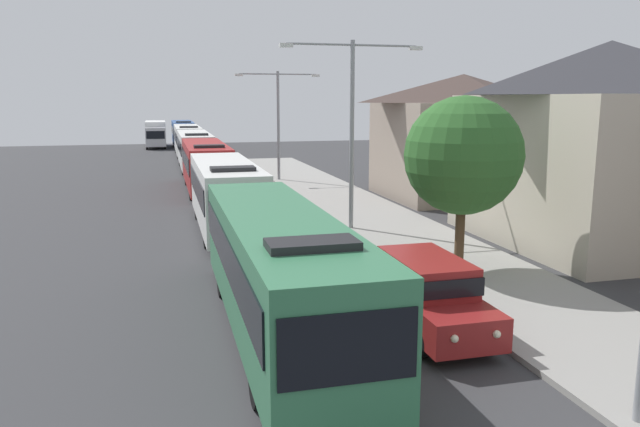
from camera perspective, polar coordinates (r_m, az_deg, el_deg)
bus_lead at (r=15.29m, az=-3.89°, el=-5.13°), size 2.58×11.86×3.21m
bus_second_in_line at (r=27.67m, az=-8.84°, el=1.91°), size 2.58×10.56×3.21m
bus_middle at (r=39.79m, az=-10.66°, el=4.50°), size 2.58×11.20×3.21m
bus_fourth_in_line at (r=52.40m, az=-11.66°, el=5.91°), size 2.58×12.05×3.21m
bus_rear at (r=65.72m, az=-12.30°, el=6.82°), size 2.58×12.15×3.21m
bus_tail_end at (r=79.35m, az=-12.73°, el=7.42°), size 2.58×12.05×3.21m
white_suv at (r=15.89m, az=9.97°, el=-7.12°), size 1.86×5.06×1.90m
box_truck_oncoming at (r=77.71m, az=-15.14°, el=7.27°), size 2.35×8.36×3.15m
streetlamp_mid at (r=26.83m, az=3.02°, el=9.26°), size 6.35×0.28×8.17m
streetlamp_far at (r=43.59m, az=-3.94°, el=9.37°), size 6.00×0.28×7.61m
roadside_tree at (r=20.58m, az=13.27°, el=5.28°), size 3.90×3.90×5.83m
house_far_gabled at (r=27.40m, az=25.04°, el=6.11°), size 9.07×10.41×8.12m
house_distant_gabled at (r=37.62m, az=13.10°, el=7.15°), size 9.31×8.27×7.29m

